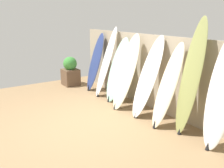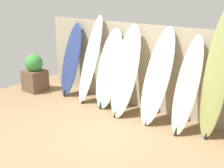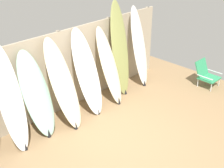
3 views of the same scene
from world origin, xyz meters
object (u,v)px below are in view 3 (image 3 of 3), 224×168
Objects in this scene: surfboard_seafoam_2 at (37,95)px; surfboard_white_7 at (139,47)px; surfboard_white_1 at (11,100)px; beach_chair at (206,74)px; surfboard_cream_3 at (63,85)px; surfboard_white_4 at (87,73)px; surfboard_olive_6 at (120,50)px; surfboard_cream_5 at (109,66)px.

surfboard_white_7 is (3.02, 0.00, 0.16)m from surfboard_seafoam_2.
beach_chair is at bearing -15.36° from surfboard_white_1.
surfboard_white_4 is at bearing 6.41° from surfboard_cream_3.
surfboard_olive_6 is at bearing 177.41° from surfboard_white_7.
surfboard_white_4 is at bearing -0.84° from surfboard_white_1.
surfboard_white_1 reaches higher than surfboard_white_4.
surfboard_white_1 is at bearing 178.73° from surfboard_cream_5.
surfboard_cream_5 is 2.63m from beach_chair.
surfboard_white_7 is (1.14, 0.08, 0.14)m from surfboard_cream_5.
surfboard_seafoam_2 is 2.36m from surfboard_olive_6.
surfboard_white_7 is at bearing 3.78° from surfboard_cream_5.
surfboard_seafoam_2 is 2.61× the size of beach_chair.
beach_chair is (4.68, -1.29, -0.63)m from surfboard_white_1.
surfboard_olive_6 is (1.10, 0.08, 0.20)m from surfboard_white_4.
surfboard_white_4 is 2.81× the size of beach_chair.
surfboard_cream_3 is 2.48m from surfboard_white_7.
surfboard_white_1 is 2.42m from surfboard_cream_5.
surfboard_white_1 is 0.55m from surfboard_seafoam_2.
surfboard_olive_6 reaches higher than beach_chair.
surfboard_white_4 is 0.91× the size of surfboard_white_7.
surfboard_olive_6 is at bearing 134.04° from beach_chair.
beach_chair is at bearing -28.58° from surfboard_cream_5.
surfboard_white_1 is at bearing 179.16° from surfboard_white_4.
surfboard_cream_3 is 1.82m from surfboard_olive_6.
beach_chair is at bearing -18.16° from surfboard_cream_3.
surfboard_cream_5 reaches higher than surfboard_seafoam_2.
surfboard_olive_6 is 1.11× the size of surfboard_white_7.
surfboard_seafoam_2 is 0.56m from surfboard_cream_3.
surfboard_olive_6 is (0.46, 0.11, 0.25)m from surfboard_cream_5.
beach_chair is (1.80, -1.34, -0.78)m from surfboard_olive_6.
surfboard_cream_5 is 2.67× the size of beach_chair.
surfboard_cream_3 is at bearing -177.81° from surfboard_cream_5.
surfboard_white_1 is 1.08m from surfboard_cream_3.
surfboard_seafoam_2 is at bearing 177.84° from surfboard_cream_5.
surfboard_white_7 is at bearing 0.34° from surfboard_white_1.
beach_chair is (1.12, -1.31, -0.67)m from surfboard_white_7.
surfboard_white_4 is at bearing -2.00° from surfboard_seafoam_2.
surfboard_white_4 is 1.12m from surfboard_olive_6.
surfboard_cream_3 is at bearing -175.03° from surfboard_olive_6.
surfboard_white_7 is (3.55, 0.02, 0.04)m from surfboard_white_1.
surfboard_cream_3 is 1.00× the size of surfboard_white_4.
surfboard_cream_3 is at bearing -5.55° from surfboard_white_1.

